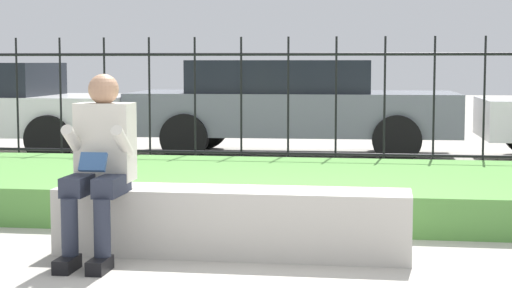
{
  "coord_description": "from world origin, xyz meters",
  "views": [
    {
      "loc": [
        0.79,
        -5.8,
        1.35
      ],
      "look_at": [
        -0.16,
        0.53,
        0.73
      ],
      "focal_mm": 60.0,
      "sensor_mm": 36.0,
      "label": 1
    }
  ],
  "objects": [
    {
      "name": "car_parked_center",
      "position": [
        -0.54,
        6.42,
        0.74
      ],
      "size": [
        4.67,
        2.12,
        1.37
      ],
      "rotation": [
        0.0,
        0.0,
        0.04
      ],
      "color": "slate",
      "rests_on": "ground_plane"
    },
    {
      "name": "grass_berm",
      "position": [
        0.0,
        2.02,
        0.16
      ],
      "size": [
        10.51,
        2.65,
        0.32
      ],
      "color": "#569342",
      "rests_on": "ground_plane"
    },
    {
      "name": "iron_fence",
      "position": [
        0.0,
        3.68,
        0.85
      ],
      "size": [
        8.51,
        0.03,
        1.63
      ],
      "color": "black",
      "rests_on": "ground_plane"
    },
    {
      "name": "ground_plane",
      "position": [
        0.0,
        0.0,
        0.0
      ],
      "size": [
        60.0,
        60.0,
        0.0
      ],
      "primitive_type": "plane",
      "color": "#A8A399"
    },
    {
      "name": "stone_bench",
      "position": [
        -0.25,
        0.0,
        0.21
      ],
      "size": [
        2.48,
        0.45,
        0.47
      ],
      "color": "beige",
      "rests_on": "ground_plane"
    },
    {
      "name": "person_seated_reader",
      "position": [
        -1.11,
        -0.26,
        0.69
      ],
      "size": [
        0.42,
        0.73,
        1.27
      ],
      "color": "black",
      "rests_on": "ground_plane"
    }
  ]
}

